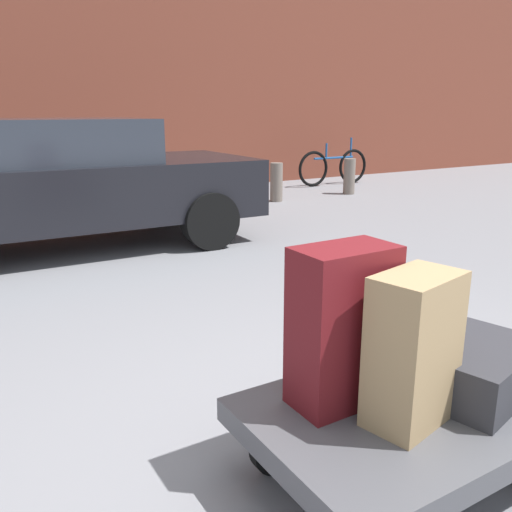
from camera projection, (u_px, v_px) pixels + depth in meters
ground_plane at (401, 475)px, 2.28m from camera, size 60.00×60.00×0.00m
luggage_cart at (406, 419)px, 2.21m from camera, size 1.29×0.89×0.34m
suitcase_tan_rear_left at (413, 350)px, 2.00m from camera, size 0.39×0.29×0.59m
suitcase_maroon_front_left at (342, 326)px, 2.14m from camera, size 0.41×0.24×0.66m
suitcase_charcoal_front_right at (477, 369)px, 2.26m from camera, size 0.63×0.50×0.21m
parked_car at (53, 181)px, 5.84m from camera, size 4.35×2.01×1.42m
bicycle_leaning at (334, 167)px, 11.13m from camera, size 1.76×0.07×0.96m
bollard_kerb_near at (205, 188)px, 8.44m from camera, size 0.21×0.21×0.65m
bollard_kerb_mid at (276, 182)px, 9.11m from camera, size 0.21×0.21×0.65m
bollard_kerb_far at (349, 176)px, 9.91m from camera, size 0.21×0.21×0.65m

